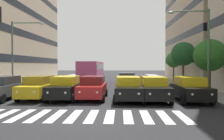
# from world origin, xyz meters

# --- Properties ---
(ground_plane) EXTENTS (180.00, 180.00, 0.00)m
(ground_plane) POSITION_xyz_m (0.00, 0.00, 0.00)
(ground_plane) COLOR #262628
(building_left_block_0) EXTENTS (8.62, 18.99, 23.23)m
(building_left_block_0) POSITION_xyz_m (-15.01, -22.02, 11.62)
(building_left_block_0) COLOR beige
(building_left_block_0) RESTS_ON ground_plane
(crosswalk_markings) EXTENTS (10.35, 2.80, 0.01)m
(crosswalk_markings) POSITION_xyz_m (-0.00, 0.00, 0.00)
(crosswalk_markings) COLOR silver
(crosswalk_markings) RESTS_ON ground_plane
(car_0) EXTENTS (2.02, 4.44, 1.72)m
(car_0) POSITION_xyz_m (-6.77, -4.55, 0.89)
(car_0) COLOR black
(car_0) RESTS_ON ground_plane
(car_1) EXTENTS (2.02, 4.44, 1.72)m
(car_1) POSITION_xyz_m (-4.26, -4.65, 0.89)
(car_1) COLOR black
(car_1) RESTS_ON ground_plane
(car_2) EXTENTS (2.02, 4.44, 1.72)m
(car_2) POSITION_xyz_m (-2.43, -4.65, 0.89)
(car_2) COLOR black
(car_2) RESTS_ON ground_plane
(car_3) EXTENTS (2.02, 4.44, 1.72)m
(car_3) POSITION_xyz_m (0.19, -5.27, 0.89)
(car_3) COLOR maroon
(car_3) RESTS_ON ground_plane
(car_4) EXTENTS (2.02, 4.44, 1.72)m
(car_4) POSITION_xyz_m (2.18, -4.99, 0.89)
(car_4) COLOR black
(car_4) RESTS_ON ground_plane
(car_5) EXTENTS (2.02, 4.44, 1.72)m
(car_5) POSITION_xyz_m (4.29, -5.21, 0.89)
(car_5) COLOR gold
(car_5) RESTS_ON ground_plane
(car_6) EXTENTS (2.02, 4.44, 1.72)m
(car_6) POSITION_xyz_m (6.84, -4.68, 0.89)
(car_6) COLOR #474C51
(car_6) RESTS_ON ground_plane
(car_row2_0) EXTENTS (2.02, 4.44, 1.72)m
(car_row2_0) POSITION_xyz_m (-2.55, -12.25, 0.89)
(car_row2_0) COLOR #474C51
(car_row2_0) RESTS_ON ground_plane
(bus_behind_traffic) EXTENTS (2.78, 10.50, 3.00)m
(bus_behind_traffic) POSITION_xyz_m (2.18, -19.62, 1.86)
(bus_behind_traffic) COLOR #DB5193
(bus_behind_traffic) RESTS_ON ground_plane
(street_lamp_left) EXTENTS (3.31, 0.28, 6.79)m
(street_lamp_left) POSITION_xyz_m (-8.23, -6.46, 4.38)
(street_lamp_left) COLOR #4C6B56
(street_lamp_left) RESTS_ON sidewalk_left
(street_lamp_right) EXTENTS (3.34, 0.28, 6.70)m
(street_lamp_right) POSITION_xyz_m (8.22, -10.06, 4.33)
(street_lamp_right) COLOR #4C6B56
(street_lamp_right) RESTS_ON sidewalk_right
(street_tree_1) EXTENTS (2.71, 2.71, 4.59)m
(street_tree_1) POSITION_xyz_m (-9.42, -7.66, 3.37)
(street_tree_1) COLOR #513823
(street_tree_1) RESTS_ON sidewalk_left
(street_tree_2) EXTENTS (2.79, 2.79, 5.11)m
(street_tree_2) POSITION_xyz_m (-9.23, -14.54, 3.85)
(street_tree_2) COLOR #513823
(street_tree_2) RESTS_ON sidewalk_left
(street_tree_3) EXTENTS (2.19, 2.19, 4.24)m
(street_tree_3) POSITION_xyz_m (-9.49, -20.01, 3.27)
(street_tree_3) COLOR #513823
(street_tree_3) RESTS_ON sidewalk_left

